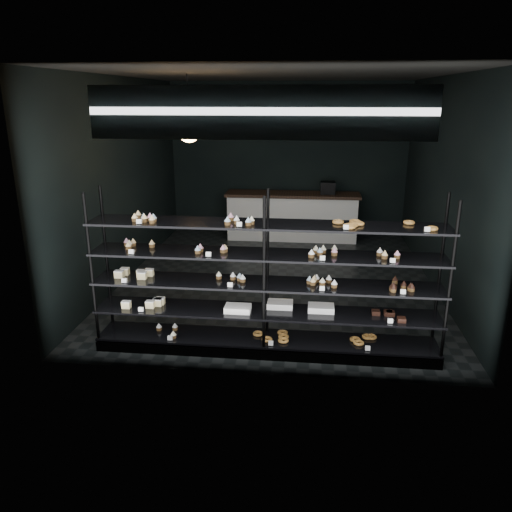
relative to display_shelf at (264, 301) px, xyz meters
name	(u,v)px	position (x,y,z in m)	size (l,w,h in m)	color
room	(278,183)	(-0.01, 2.45, 0.97)	(5.01, 6.01, 3.20)	black
display_shelf	(264,301)	(0.00, 0.00, 0.00)	(4.00, 0.50, 1.91)	black
signage	(259,113)	(-0.01, -0.48, 2.12)	(3.30, 0.05, 0.50)	#0B0C3A
pendant_lamp	(189,131)	(-1.16, 1.45, 1.82)	(0.30, 0.30, 0.88)	black
service_counter	(293,216)	(0.14, 4.95, -0.13)	(2.78, 0.65, 1.23)	silver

